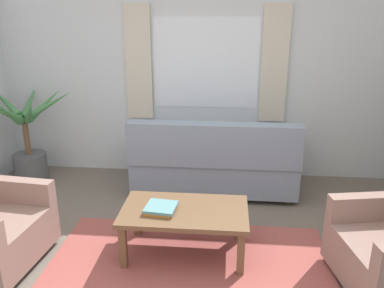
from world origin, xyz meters
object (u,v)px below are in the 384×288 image
(coffee_table, at_px, (185,215))
(potted_plant, at_px, (28,142))
(book_stack_on_table, at_px, (161,208))
(couch, at_px, (214,163))

(coffee_table, xyz_separation_m, potted_plant, (-2.14, 1.43, 0.12))
(book_stack_on_table, bearing_deg, coffee_table, 11.78)
(couch, xyz_separation_m, coffee_table, (-0.21, -1.29, 0.01))
(book_stack_on_table, distance_m, potted_plant, 2.43)
(couch, relative_size, coffee_table, 1.73)
(couch, height_order, potted_plant, potted_plant)
(couch, bearing_deg, coffee_table, 80.92)
(couch, distance_m, book_stack_on_table, 1.40)
(coffee_table, relative_size, potted_plant, 0.89)
(potted_plant, bearing_deg, couch, -3.28)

